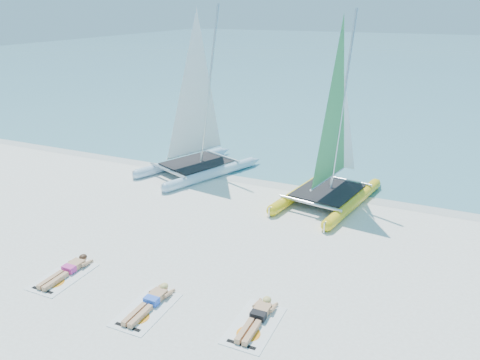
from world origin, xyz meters
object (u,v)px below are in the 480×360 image
Objects in this scene: sunbather_a at (68,270)px; towel_c at (254,325)px; towel_a at (63,276)px; sunbather_b at (151,302)px; sunbather_c at (257,317)px; towel_b at (146,310)px; catamaran_blue at (197,124)px; catamaran_yellow at (337,141)px.

towel_c is at bearing 0.67° from sunbather_a.
towel_a is 1.07× the size of sunbather_b.
sunbather_c is at bearing 90.00° from towel_c.
towel_c is 1.07× the size of sunbather_c.
towel_b is 0.22m from sunbather_b.
towel_c is at bearing 7.74° from sunbather_b.
catamaran_blue is 10.27m from sunbather_b.
sunbather_a reaches higher than towel_c.
towel_b is at bearing -90.00° from sunbather_b.
catamaran_yellow reaches higher than sunbather_b.
towel_c is (5.65, 0.26, 0.00)m from towel_a.
sunbather_b is at bearing -168.25° from sunbather_c.
sunbather_a is at bearing -179.33° from towel_c.
sunbather_a is at bearing -177.39° from sunbather_c.
sunbather_a is at bearing -62.31° from catamaran_blue.
catamaran_blue is at bearing 112.45° from sunbather_b.
sunbather_c reaches higher than towel_b.
towel_c is at bearing 11.75° from towel_b.
towel_a is 2.99m from sunbather_b.
sunbather_c is at bearing 11.75° from sunbather_b.
sunbather_c is (6.51, -8.74, -2.08)m from catamaran_blue.
sunbather_a and sunbather_b have the same top height.
sunbather_b is (2.99, -0.30, 0.00)m from sunbather_a.
towel_b is at bearing -94.84° from catamaran_yellow.
catamaran_yellow is 3.90× the size of towel_b.
sunbather_b is 1.00× the size of sunbather_c.
catamaran_blue reaches higher than towel_c.
sunbather_c reaches higher than towel_c.
catamaran_yellow is 8.63m from sunbather_c.
sunbather_b is 2.70m from towel_c.
towel_a is 0.22m from sunbather_a.
sunbather_c reaches higher than towel_a.
catamaran_yellow reaches higher than towel_b.
catamaran_yellow is at bearing 75.11° from towel_b.
towel_b is (-2.42, -9.10, -2.26)m from catamaran_yellow.
towel_a is 5.66m from towel_c.
towel_b is (3.84, -9.49, -2.19)m from catamaran_blue.
sunbather_b is at bearing -2.02° from towel_a.
catamaran_blue is 10.47m from towel_b.
catamaran_yellow is at bearing 58.45° from towel_a.
catamaran_yellow is 4.18× the size of sunbather_b.
towel_a is at bearing 177.98° from sunbather_b.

